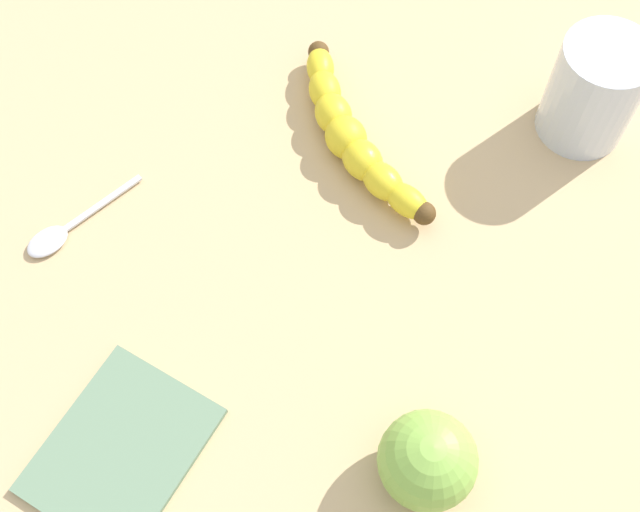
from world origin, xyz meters
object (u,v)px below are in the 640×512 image
(green_apple_fruit, at_px, (428,461))
(smoothie_glass, at_px, (593,92))
(banana, at_px, (352,135))
(teaspoon, at_px, (54,237))

(green_apple_fruit, bearing_deg, smoothie_glass, 169.73)
(banana, relative_size, smoothie_glass, 1.67)
(green_apple_fruit, relative_size, teaspoon, 0.67)
(smoothie_glass, bearing_deg, banana, -66.73)
(green_apple_fruit, xyz_separation_m, teaspoon, (-0.10, -0.33, -0.03))
(smoothie_glass, distance_m, green_apple_fruit, 0.34)
(green_apple_fruit, bearing_deg, banana, -154.14)
(banana, relative_size, green_apple_fruit, 2.33)
(banana, distance_m, teaspoon, 0.26)
(smoothie_glass, bearing_deg, teaspoon, -58.67)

